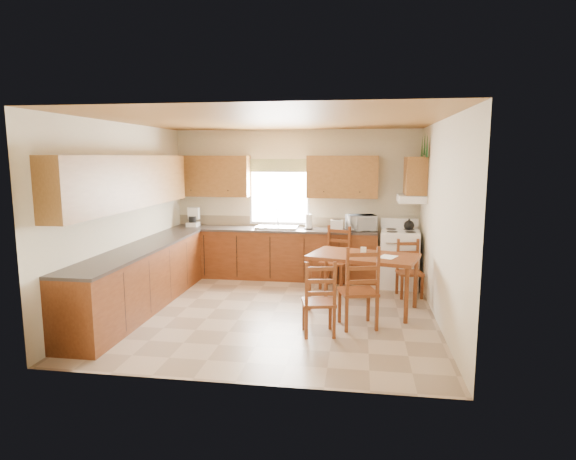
# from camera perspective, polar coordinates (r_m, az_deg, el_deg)

# --- Properties ---
(floor) EXTENTS (4.50, 4.50, 0.00)m
(floor) POSITION_cam_1_polar(r_m,az_deg,el_deg) (7.04, -1.59, -9.64)
(floor) COLOR tan
(floor) RESTS_ON ground
(ceiling) EXTENTS (4.50, 4.50, 0.00)m
(ceiling) POSITION_cam_1_polar(r_m,az_deg,el_deg) (6.70, -1.69, 12.86)
(ceiling) COLOR olive
(ceiling) RESTS_ON floor
(wall_left) EXTENTS (4.50, 4.50, 0.00)m
(wall_left) POSITION_cam_1_polar(r_m,az_deg,el_deg) (7.46, -18.91, 1.59)
(wall_left) COLOR beige
(wall_left) RESTS_ON floor
(wall_right) EXTENTS (4.50, 4.50, 0.00)m
(wall_right) POSITION_cam_1_polar(r_m,az_deg,el_deg) (6.72, 17.62, 0.90)
(wall_right) COLOR beige
(wall_right) RESTS_ON floor
(wall_back) EXTENTS (4.50, 4.50, 0.00)m
(wall_back) POSITION_cam_1_polar(r_m,az_deg,el_deg) (8.94, 0.90, 3.16)
(wall_back) COLOR beige
(wall_back) RESTS_ON floor
(wall_front) EXTENTS (4.50, 4.50, 0.00)m
(wall_front) POSITION_cam_1_polar(r_m,az_deg,el_deg) (4.56, -6.62, -2.27)
(wall_front) COLOR beige
(wall_front) RESTS_ON floor
(lower_cab_back) EXTENTS (3.75, 0.60, 0.88)m
(lower_cab_back) POSITION_cam_1_polar(r_m,az_deg,el_deg) (8.84, -1.78, -2.87)
(lower_cab_back) COLOR brown
(lower_cab_back) RESTS_ON floor
(lower_cab_left) EXTENTS (0.60, 3.60, 0.88)m
(lower_cab_left) POSITION_cam_1_polar(r_m,az_deg,el_deg) (7.36, -17.01, -5.63)
(lower_cab_left) COLOR brown
(lower_cab_left) RESTS_ON floor
(counter_back) EXTENTS (3.75, 0.63, 0.04)m
(counter_back) POSITION_cam_1_polar(r_m,az_deg,el_deg) (8.76, -1.80, 0.08)
(counter_back) COLOR #3C3330
(counter_back) RESTS_ON lower_cab_back
(counter_left) EXTENTS (0.63, 3.60, 0.04)m
(counter_left) POSITION_cam_1_polar(r_m,az_deg,el_deg) (7.27, -17.17, -2.11)
(counter_left) COLOR #3C3330
(counter_left) RESTS_ON lower_cab_left
(backsplash) EXTENTS (3.75, 0.01, 0.18)m
(backsplash) POSITION_cam_1_polar(r_m,az_deg,el_deg) (9.03, -1.47, 1.04)
(backsplash) COLOR gray
(backsplash) RESTS_ON counter_back
(upper_cab_back_left) EXTENTS (1.41, 0.33, 0.75)m
(upper_cab_back_left) POSITION_cam_1_polar(r_m,az_deg,el_deg) (9.09, -9.01, 6.33)
(upper_cab_back_left) COLOR brown
(upper_cab_back_left) RESTS_ON wall_back
(upper_cab_back_right) EXTENTS (1.25, 0.33, 0.75)m
(upper_cab_back_right) POSITION_cam_1_polar(r_m,az_deg,el_deg) (8.67, 6.45, 6.28)
(upper_cab_back_right) COLOR brown
(upper_cab_back_right) RESTS_ON wall_back
(upper_cab_left) EXTENTS (0.33, 3.60, 0.75)m
(upper_cab_left) POSITION_cam_1_polar(r_m,az_deg,el_deg) (7.21, -18.48, 5.41)
(upper_cab_left) COLOR brown
(upper_cab_left) RESTS_ON wall_left
(upper_cab_stove) EXTENTS (0.33, 0.62, 0.62)m
(upper_cab_stove) POSITION_cam_1_polar(r_m,az_deg,el_deg) (8.28, 14.84, 6.24)
(upper_cab_stove) COLOR brown
(upper_cab_stove) RESTS_ON wall_right
(range_hood) EXTENTS (0.44, 0.62, 0.12)m
(range_hood) POSITION_cam_1_polar(r_m,az_deg,el_deg) (8.30, 14.40, 3.63)
(range_hood) COLOR white
(range_hood) RESTS_ON wall_right
(window_frame) EXTENTS (1.13, 0.02, 1.18)m
(window_frame) POSITION_cam_1_polar(r_m,az_deg,el_deg) (8.94, -1.03, 4.45)
(window_frame) COLOR white
(window_frame) RESTS_ON wall_back
(window_pane) EXTENTS (1.05, 0.01, 1.10)m
(window_pane) POSITION_cam_1_polar(r_m,az_deg,el_deg) (8.94, -1.04, 4.44)
(window_pane) COLOR white
(window_pane) RESTS_ON wall_back
(window_valance) EXTENTS (1.19, 0.01, 0.24)m
(window_valance) POSITION_cam_1_polar(r_m,az_deg,el_deg) (8.89, -1.08, 7.65)
(window_valance) COLOR #4C6B30
(window_valance) RESTS_ON wall_back
(sink_basin) EXTENTS (0.75, 0.45, 0.04)m
(sink_basin) POSITION_cam_1_polar(r_m,az_deg,el_deg) (8.74, -1.32, 0.33)
(sink_basin) COLOR silver
(sink_basin) RESTS_ON counter_back
(pine_decal_a) EXTENTS (0.22, 0.22, 0.36)m
(pine_decal_a) POSITION_cam_1_polar(r_m,az_deg,el_deg) (7.97, 16.17, 9.56)
(pine_decal_a) COLOR #15461C
(pine_decal_a) RESTS_ON wall_right
(pine_decal_b) EXTENTS (0.22, 0.22, 0.36)m
(pine_decal_b) POSITION_cam_1_polar(r_m,az_deg,el_deg) (8.29, 15.89, 9.80)
(pine_decal_b) COLOR #15461C
(pine_decal_b) RESTS_ON wall_right
(pine_decal_c) EXTENTS (0.22, 0.22, 0.36)m
(pine_decal_c) POSITION_cam_1_polar(r_m,az_deg,el_deg) (8.61, 15.61, 9.49)
(pine_decal_c) COLOR #15461C
(pine_decal_c) RESTS_ON wall_right
(stove) EXTENTS (0.69, 0.71, 0.95)m
(stove) POSITION_cam_1_polar(r_m,az_deg,el_deg) (8.48, 13.09, -3.37)
(stove) COLOR white
(stove) RESTS_ON floor
(coffeemaker) EXTENTS (0.25, 0.28, 0.35)m
(coffeemaker) POSITION_cam_1_polar(r_m,az_deg,el_deg) (9.14, -11.22, 1.52)
(coffeemaker) COLOR white
(coffeemaker) RESTS_ON counter_back
(paper_towel) EXTENTS (0.14, 0.14, 0.27)m
(paper_towel) POSITION_cam_1_polar(r_m,az_deg,el_deg) (8.64, 2.45, 1.00)
(paper_towel) COLOR white
(paper_towel) RESTS_ON counter_back
(toaster) EXTENTS (0.22, 0.14, 0.18)m
(toaster) POSITION_cam_1_polar(r_m,az_deg,el_deg) (8.56, 5.80, 0.57)
(toaster) COLOR white
(toaster) RESTS_ON counter_back
(microwave) EXTENTS (0.54, 0.45, 0.28)m
(microwave) POSITION_cam_1_polar(r_m,az_deg,el_deg) (8.57, 8.66, 0.85)
(microwave) COLOR white
(microwave) RESTS_ON counter_back
(dining_table) EXTENTS (1.68, 1.23, 0.81)m
(dining_table) POSITION_cam_1_polar(r_m,az_deg,el_deg) (7.13, 8.86, -6.10)
(dining_table) COLOR brown
(dining_table) RESTS_ON floor
(chair_near_left) EXTENTS (0.47, 0.46, 0.95)m
(chair_near_left) POSITION_cam_1_polar(r_m,az_deg,el_deg) (6.06, 3.67, -7.97)
(chair_near_left) COLOR brown
(chair_near_left) RESTS_ON floor
(chair_near_right) EXTENTS (0.56, 0.55, 1.09)m
(chair_near_right) POSITION_cam_1_polar(r_m,az_deg,el_deg) (6.36, 8.32, -6.62)
(chair_near_right) COLOR brown
(chair_near_right) RESTS_ON floor
(chair_far_left) EXTENTS (0.55, 0.53, 1.04)m
(chair_far_left) POSITION_cam_1_polar(r_m,az_deg,el_deg) (8.14, 5.58, -3.35)
(chair_far_left) COLOR brown
(chair_far_left) RESTS_ON floor
(chair_far_right) EXTENTS (0.44, 0.42, 0.90)m
(chair_far_right) POSITION_cam_1_polar(r_m,az_deg,el_deg) (7.89, 14.24, -4.49)
(chair_far_right) COLOR brown
(chair_far_right) RESTS_ON floor
(table_paper) EXTENTS (0.32, 0.35, 0.00)m
(table_paper) POSITION_cam_1_polar(r_m,az_deg,el_deg) (6.95, 11.73, -3.13)
(table_paper) COLOR white
(table_paper) RESTS_ON dining_table
(table_card) EXTENTS (0.08, 0.04, 0.11)m
(table_card) POSITION_cam_1_polar(r_m,az_deg,el_deg) (7.08, 8.92, -2.42)
(table_card) COLOR white
(table_card) RESTS_ON dining_table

